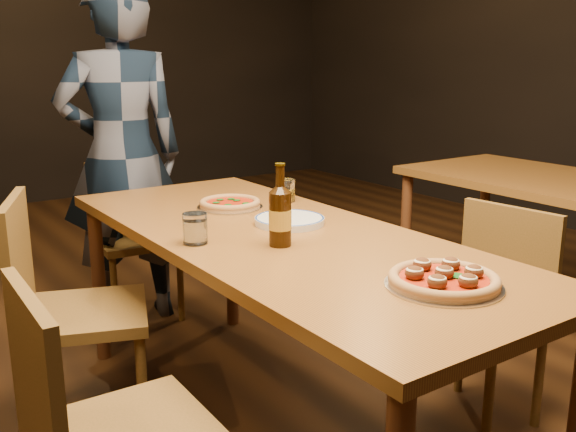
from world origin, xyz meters
TOP-DOWN VIEW (x-y plane):
  - ground at (0.00, 0.00)m, footprint 9.00×9.00m
  - table_main at (0.00, 0.00)m, footprint 0.80×2.00m
  - chair_main_sw at (-0.57, 0.39)m, footprint 0.55×0.55m
  - chair_main_e at (0.60, -0.38)m, footprint 0.43×0.43m
  - chair_end at (-0.01, 1.31)m, footprint 0.43×0.43m
  - pizza_meatball at (0.06, -0.69)m, footprint 0.31×0.31m
  - pizza_margherita at (0.05, 0.43)m, footprint 0.26×0.26m
  - plate_stack at (0.10, 0.08)m, footprint 0.25×0.25m
  - beer_bottle at (-0.08, -0.13)m, footprint 0.07×0.07m
  - water_glass at (-0.30, 0.05)m, footprint 0.08×0.08m
  - amber_glass at (0.30, 0.40)m, footprint 0.07×0.07m
  - diner at (-0.05, 1.33)m, footprint 0.70×0.53m

SIDE VIEW (x-z plane):
  - ground at x=0.00m, z-range 0.00..0.00m
  - chair_main_e at x=0.60m, z-range 0.00..0.84m
  - chair_end at x=-0.01m, z-range 0.00..0.85m
  - chair_main_sw at x=-0.57m, z-range 0.00..0.92m
  - table_main at x=0.00m, z-range 0.30..1.05m
  - plate_stack at x=0.10m, z-range 0.75..0.77m
  - pizza_margherita at x=0.05m, z-range 0.75..0.78m
  - pizza_meatball at x=0.06m, z-range 0.74..0.80m
  - amber_glass at x=0.30m, z-range 0.75..0.84m
  - water_glass at x=-0.30m, z-range 0.75..0.85m
  - beer_bottle at x=-0.08m, z-range 0.71..0.97m
  - diner at x=-0.05m, z-range 0.00..1.71m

